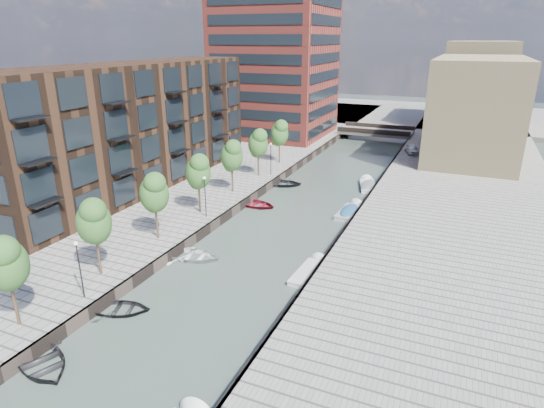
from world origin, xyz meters
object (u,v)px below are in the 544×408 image
Objects in this scene: motorboat_2 at (311,271)px; motorboat_4 at (367,185)px; tree_1 at (93,220)px; tree_4 at (232,155)px; sloop_1 at (120,312)px; tree_5 at (258,142)px; tree_2 at (154,191)px; sloop_4 at (281,185)px; bridge at (376,132)px; tree_0 at (5,262)px; tree_6 at (279,132)px; car at (412,149)px; sloop_3 at (192,259)px; tree_3 at (198,171)px; motorboat_3 at (350,211)px; sloop_0 at (42,366)px; sloop_2 at (256,206)px.

motorboat_4 is (-0.58, 23.78, 0.12)m from motorboat_2.
tree_1 is 34.93m from motorboat_4.
tree_4 is 17.91m from motorboat_4.
motorboat_4 is (9.61, 34.22, 0.21)m from sloop_1.
tree_2 is at bearing -90.00° from tree_5.
tree_1 is at bearing 160.54° from sloop_4.
bridge is 2.18× the size of tree_4.
tree_0 is at bearing -90.00° from tree_5.
tree_6 is at bearing 90.00° from tree_1.
motorboat_2 is at bearing -112.15° from car.
tree_6 is 37.86m from sloop_1.
sloop_3 is (0.17, 8.72, 0.00)m from sloop_1.
tree_6 is 9.17m from sloop_4.
tree_5 is at bearing -104.44° from bridge.
tree_1 is at bearing -127.30° from car.
motorboat_4 is (13.25, 31.92, -5.10)m from tree_1.
car is (12.64, 41.59, 1.68)m from sloop_3.
tree_3 is 37.94m from car.
motorboat_3 is (4.96, -38.78, -1.19)m from bridge.
tree_4 is at bearing -11.30° from sloop_1.
bridge reaches higher than motorboat_4.
sloop_4 is (3.10, 35.19, -5.31)m from tree_0.
sloop_0 is 1.01× the size of sloop_3.
motorboat_3 is at bearing -88.81° from motorboat_4.
tree_6 is (-8.50, -26.00, 3.92)m from bridge.
sloop_0 is at bearing -68.81° from tree_1.
sloop_4 is (-0.72, 21.79, 0.00)m from sloop_3.
sloop_3 is at bearing -63.30° from tree_3.
tree_2 is at bearing -130.25° from car.
tree_5 reaches higher than motorboat_2.
tree_3 is 21.00m from tree_6.
sloop_0 is 36.63m from sloop_4.
sloop_4 is (-0.17, 36.63, 0.00)m from sloop_0.
sloop_4 is at bearing 6.53° from sloop_2.
sloop_3 reaches higher than sloop_2.
car is at bearing -20.45° from sloop_2.
motorboat_4 is (9.44, 25.51, 0.21)m from sloop_3.
tree_1 is at bearing 175.13° from sloop_2.
car reaches higher than bridge.
tree_5 is at bearing -147.84° from car.
sloop_1 is (-4.86, -63.31, -1.39)m from bridge.
sloop_2 is (-0.28, 22.36, 0.00)m from sloop_1.
tree_1 is at bearing -90.00° from tree_2.
bridge is 34.30m from tree_5.
sloop_1 is 0.91× the size of sloop_2.
bridge reaches higher than sloop_3.
tree_4 is 6.36m from sloop_2.
sloop_2 is at bearing -6.53° from sloop_3.
motorboat_3 is at bearing 58.80° from tree_1.
tree_3 is at bearing -90.00° from tree_6.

